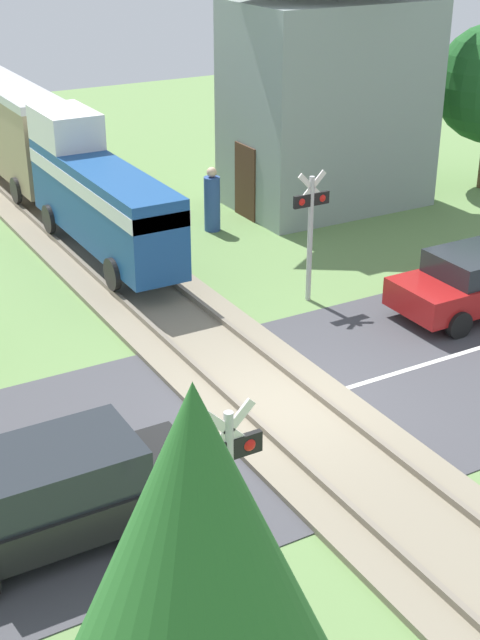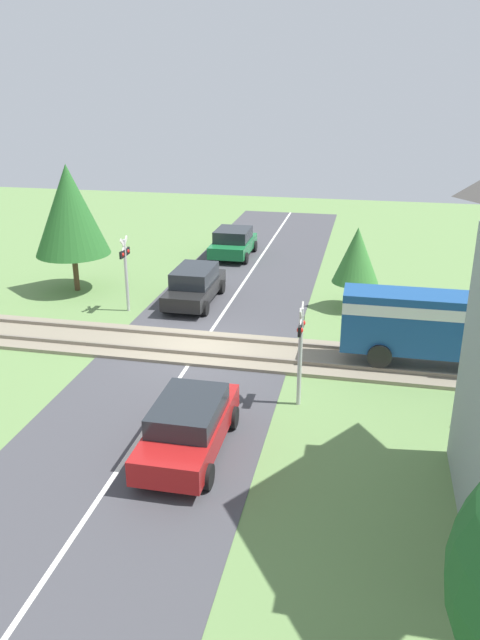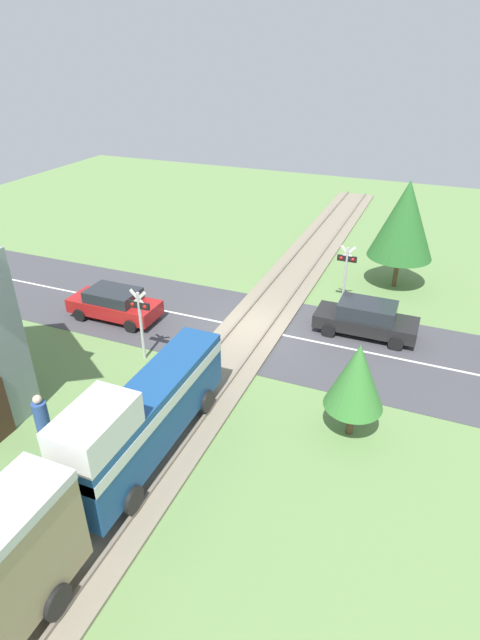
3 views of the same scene
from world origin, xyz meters
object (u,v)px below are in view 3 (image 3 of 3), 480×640
(car_near_crossing, at_px, (366,318))
(crossing_signal_east_approach, at_px, (140,316))
(car_far_side, at_px, (114,303))
(pedestrian_by_station, at_px, (42,421))
(train, at_px, (57,510))
(crossing_signal_west_approach, at_px, (346,268))

(car_near_crossing, height_order, crossing_signal_east_approach, crossing_signal_east_approach)
(car_far_side, bearing_deg, pedestrian_by_station, 109.31)
(car_near_crossing, bearing_deg, train, 71.31)
(train, bearing_deg, car_near_crossing, -108.69)
(train, height_order, pedestrian_by_station, train)
(car_far_side, distance_m, crossing_signal_west_approach, 10.73)
(crossing_signal_east_approach, xyz_separation_m, pedestrian_by_station, (0.32, 5.25, -1.13))
(train, height_order, crossing_signal_east_approach, train)
(crossing_signal_west_approach, distance_m, crossing_signal_east_approach, 9.87)
(car_far_side, height_order, crossing_signal_east_approach, crossing_signal_east_approach)
(train, height_order, crossing_signal_west_approach, train)
(crossing_signal_east_approach, bearing_deg, pedestrian_by_station, 86.50)
(car_near_crossing, bearing_deg, car_far_side, 14.98)
(crossing_signal_west_approach, relative_size, crossing_signal_east_approach, 1.00)
(car_far_side, xyz_separation_m, pedestrian_by_station, (-2.67, 7.62, 0.06))
(train, height_order, car_far_side, train)
(car_near_crossing, distance_m, crossing_signal_west_approach, 3.02)
(train, xyz_separation_m, pedestrian_by_station, (3.47, -3.17, -1.04))
(train, relative_size, pedestrian_by_station, 8.09)
(car_near_crossing, height_order, car_far_side, car_near_crossing)
(train, xyz_separation_m, car_far_side, (6.14, -10.78, -1.11))
(car_far_side, bearing_deg, crossing_signal_east_approach, 141.68)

